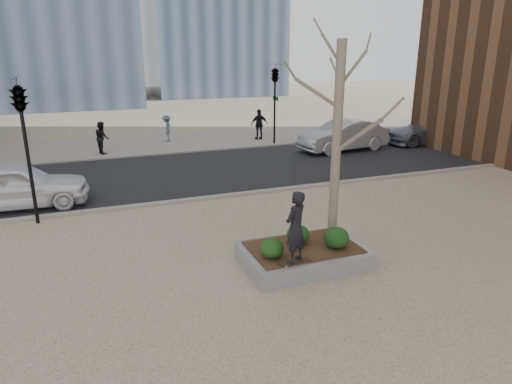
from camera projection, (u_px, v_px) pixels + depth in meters
name	position (u px, v px, depth m)	size (l,w,h in m)	color
ground	(266.00, 270.00, 11.30)	(120.00, 120.00, 0.00)	#BFA68C
street	(181.00, 173.00, 20.21)	(60.00, 8.00, 0.02)	black
far_sidewalk	(155.00, 144.00, 26.44)	(60.00, 6.00, 0.02)	gray
planter	(303.00, 256.00, 11.58)	(3.00, 2.00, 0.45)	gray
planter_mulch	(303.00, 247.00, 11.51)	(2.70, 1.70, 0.04)	#382314
sycamore_tree	(338.00, 111.00, 11.13)	(2.80, 2.80, 6.60)	gray
shrub_left	(272.00, 248.00, 10.82)	(0.56, 0.56, 0.48)	#153C13
shrub_middle	(298.00, 235.00, 11.59)	(0.59, 0.59, 0.50)	black
shrub_right	(336.00, 238.00, 11.36)	(0.63, 0.63, 0.53)	#133E16
skateboard	(294.00, 263.00, 10.62)	(0.78, 0.20, 0.07)	black
skateboarder	(295.00, 227.00, 10.36)	(0.62, 0.41, 1.71)	black
police_car	(17.00, 185.00, 15.54)	(1.86, 4.62, 1.57)	white
car_silver	(343.00, 135.00, 24.45)	(1.73, 4.97, 1.64)	#A7A9B0
car_third	(429.00, 131.00, 26.29)	(2.06, 5.07, 1.47)	slate
pedestrian_a	(102.00, 138.00, 23.76)	(0.81, 0.63, 1.67)	black
pedestrian_b	(167.00, 128.00, 26.88)	(1.00, 0.58, 1.55)	#405F74
pedestrian_c	(259.00, 124.00, 27.48)	(1.06, 0.44, 1.82)	black
traffic_light_near	(27.00, 153.00, 13.73)	(0.60, 2.48, 4.50)	black
traffic_light_far	(275.00, 105.00, 25.87)	(0.60, 2.48, 4.50)	black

